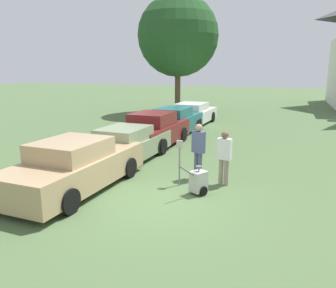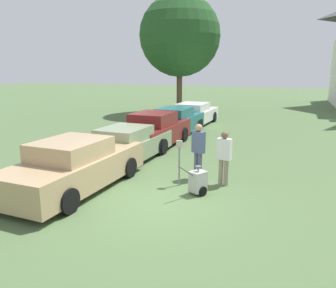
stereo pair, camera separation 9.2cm
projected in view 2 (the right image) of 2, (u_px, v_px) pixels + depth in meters
name	position (u px, v px, depth m)	size (l,w,h in m)	color
ground_plane	(158.00, 200.00, 9.04)	(120.00, 120.00, 0.00)	#4C663D
parked_car_tan	(76.00, 166.00, 9.73)	(2.22, 5.02, 1.53)	tan
parked_car_sage	(127.00, 145.00, 12.71)	(2.07, 4.86, 1.37)	gray
parked_car_maroon	(155.00, 131.00, 15.23)	(2.17, 4.76, 1.59)	maroon
parked_car_teal	(175.00, 122.00, 17.89)	(2.06, 4.91, 1.49)	#23666B
parked_car_white	(193.00, 115.00, 21.09)	(2.21, 5.29, 1.41)	silver
parking_meter	(179.00, 155.00, 9.95)	(0.18, 0.09, 1.43)	slate
person_worker	(198.00, 148.00, 10.57)	(0.47, 0.39, 1.83)	#515670
person_supervisor	(224.00, 155.00, 10.00)	(0.45, 0.28, 1.70)	gray
equipment_cart	(198.00, 181.00, 9.38)	(0.65, 0.96, 1.00)	#B2B2AD
shade_tree	(180.00, 36.00, 25.10)	(6.22, 6.22, 9.13)	brown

